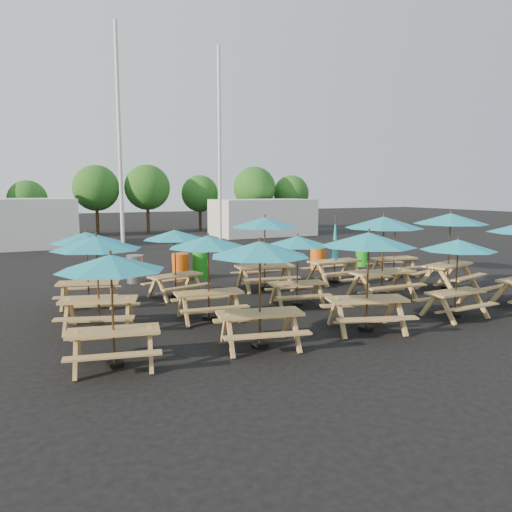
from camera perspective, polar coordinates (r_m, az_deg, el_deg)
name	(u,v)px	position (r m, az deg, el deg)	size (l,w,h in m)	color
ground	(277,297)	(15.64, 2.40, -4.66)	(120.00, 120.00, 0.00)	black
picnic_unit_0	(111,269)	(9.55, -16.24, -1.42)	(2.37, 2.37, 2.16)	tan
picnic_unit_1	(97,248)	(12.24, -17.76, 0.88)	(2.65, 2.65, 2.27)	tan
picnic_unit_2	(86,241)	(14.79, -18.81, 1.59)	(2.45, 2.45, 2.16)	tan
picnic_unit_3	(260,255)	(10.34, 0.45, 0.16)	(2.52, 2.52, 2.29)	tan
picnic_unit_4	(208,246)	(12.65, -5.50, 1.12)	(2.23, 2.23, 2.19)	tan
picnic_unit_5	(175,238)	(15.50, -9.27, 2.00)	(2.42, 2.42, 2.11)	tan
picnic_unit_6	(369,245)	(11.86, 12.75, 1.26)	(2.76, 2.76, 2.36)	tan
picnic_unit_7	(298,245)	(14.19, 4.78, 1.28)	(2.20, 2.20, 2.03)	tan
picnic_unit_8	(265,226)	(16.50, 1.01, 3.43)	(2.53, 2.53, 2.44)	tan
picnic_unit_9	(458,249)	(13.87, 22.08, 0.73)	(2.01, 2.01, 2.07)	tan
picnic_unit_10	(384,227)	(15.55, 14.39, 3.24)	(2.44, 2.44, 2.54)	tan
picnic_unit_11	(335,255)	(17.99, 8.99, 0.09)	(1.94, 1.71, 2.42)	tan
picnic_unit_13	(450,223)	(17.71, 21.33, 3.56)	(2.96, 2.96, 2.57)	tan
picnic_unit_14	(395,227)	(19.68, 15.63, 3.20)	(2.25, 2.25, 2.19)	tan
waste_bin_0	(135,269)	(18.36, -13.63, -1.45)	(0.62, 0.62, 0.99)	gray
waste_bin_1	(180,267)	(18.54, -8.63, -1.24)	(0.62, 0.62, 0.99)	#ED5A0D
waste_bin_2	(201,265)	(18.84, -6.33, -1.06)	(0.62, 0.62, 0.99)	#1D981B
waste_bin_3	(318,257)	(21.10, 7.06, -0.13)	(0.62, 0.62, 0.99)	#ED5A0D
waste_bin_4	(363,255)	(22.19, 12.12, 0.13)	(0.62, 0.62, 0.99)	#1D981B
mast_0	(119,138)	(28.08, -15.35, 12.83)	(0.20, 0.20, 12.00)	silver
mast_1	(220,146)	(31.82, -4.19, 12.44)	(0.20, 0.20, 12.00)	silver
event_tent_0	(0,224)	(31.52, -27.21, 3.29)	(8.00, 4.00, 2.80)	silver
event_tent_1	(262,217)	(36.35, 0.74, 4.44)	(7.00, 4.00, 2.60)	silver
tree_2	(28,200)	(37.13, -24.66, 5.87)	(2.59, 2.59, 3.93)	#382314
tree_3	(96,188)	(38.57, -17.81, 7.40)	(3.36, 3.36, 5.09)	#382314
tree_4	(147,187)	(38.81, -12.33, 7.66)	(3.41, 3.41, 5.17)	#382314
tree_5	(200,194)	(40.44, -6.44, 7.09)	(2.94, 2.94, 4.45)	#382314
tree_6	(255,188)	(40.34, -0.17, 7.78)	(3.38, 3.38, 5.13)	#382314
tree_7	(291,193)	(41.94, 4.03, 7.17)	(2.95, 2.95, 4.48)	#382314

